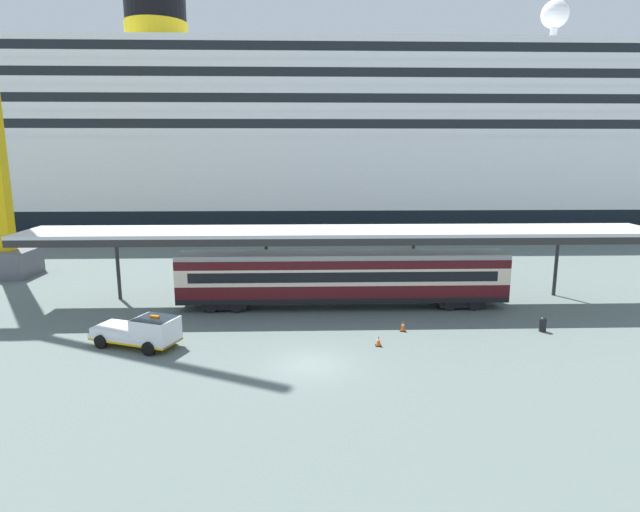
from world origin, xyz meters
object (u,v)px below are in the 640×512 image
Objects in this scene: train_carriage at (342,277)px; traffic_cone_near at (403,326)px; traffic_cone_mid at (379,341)px; quay_bollard at (543,324)px; cruise_ship at (214,147)px; service_truck at (142,331)px.

train_carriage is 6.69m from traffic_cone_near.
train_carriage is 8.32m from traffic_cone_mid.
quay_bollard is (8.91, -0.34, 0.16)m from traffic_cone_near.
traffic_cone_near is 8.92m from quay_bollard.
cruise_ship reaches higher than quay_bollard.
service_truck is at bearing -85.69° from cruise_ship.
cruise_ship is 184.68× the size of quay_bollard.
train_carriage is at bearing 123.05° from traffic_cone_near.
traffic_cone_mid is at bearing -1.16° from service_truck.
train_carriage reaches higher than traffic_cone_mid.
traffic_cone_near is (3.49, -5.37, -1.96)m from train_carriage.
train_carriage reaches higher than traffic_cone_near.
cruise_ship is at bearing 109.22° from traffic_cone_mid.
cruise_ship is 46.65m from train_carriage.
cruise_ship is at bearing 120.47° from quay_bollard.
traffic_cone_mid is (13.86, -0.28, -0.67)m from service_truck.
quay_bollard is (10.84, 2.22, 0.20)m from traffic_cone_mid.
traffic_cone_near is at bearing 53.06° from traffic_cone_mid.
traffic_cone_near is at bearing -56.95° from train_carriage.
service_truck is 7.78× the size of traffic_cone_near.
traffic_cone_near is 0.75× the size of quay_bollard.
quay_bollard is at bearing -2.20° from traffic_cone_near.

